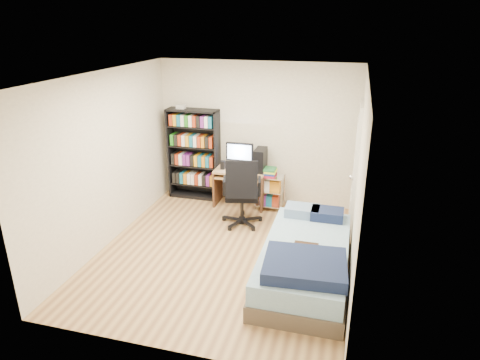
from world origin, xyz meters
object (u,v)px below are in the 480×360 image
(media_shelf, at_px, (194,153))
(computer_desk, at_px, (246,173))
(office_chair, at_px, (242,204))
(bed, at_px, (305,260))

(media_shelf, distance_m, computer_desk, 1.05)
(computer_desk, bearing_deg, office_chair, -80.48)
(computer_desk, height_order, bed, computer_desk)
(bed, bearing_deg, office_chair, 132.63)
(bed, bearing_deg, media_shelf, 136.72)
(office_chair, height_order, bed, office_chair)
(computer_desk, distance_m, bed, 2.48)
(media_shelf, height_order, computer_desk, media_shelf)
(computer_desk, relative_size, bed, 0.52)
(computer_desk, bearing_deg, bed, -57.72)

